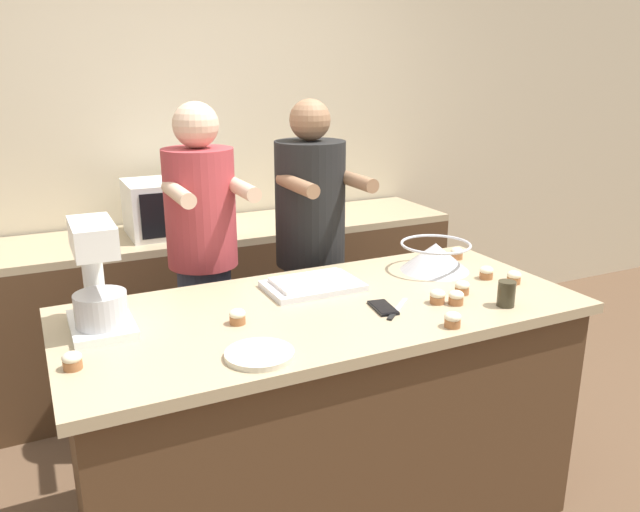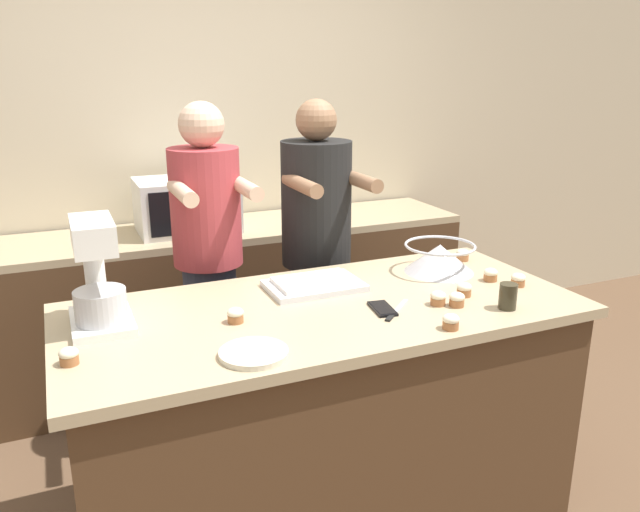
{
  "view_description": "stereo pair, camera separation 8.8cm",
  "coord_description": "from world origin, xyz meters",
  "px_view_note": "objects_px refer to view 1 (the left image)",
  "views": [
    {
      "loc": [
        -0.95,
        -1.93,
        1.78
      ],
      "look_at": [
        0.0,
        0.04,
        1.11
      ],
      "focal_mm": 35.0,
      "sensor_mm": 36.0,
      "label": 1
    },
    {
      "loc": [
        -0.87,
        -1.96,
        1.78
      ],
      "look_at": [
        0.0,
        0.04,
        1.11
      ],
      "focal_mm": 35.0,
      "sensor_mm": 36.0,
      "label": 2
    }
  ],
  "objects_px": {
    "microwave_oven": "(177,206)",
    "cupcake_8": "(462,287)",
    "small_plate": "(260,354)",
    "cupcake_0": "(437,296)",
    "mixing_bowl": "(435,256)",
    "cupcake_6": "(486,272)",
    "person_left": "(204,276)",
    "person_right": "(311,262)",
    "cupcake_5": "(72,360)",
    "cupcake_7": "(514,277)",
    "drinking_glass": "(506,294)",
    "cupcake_2": "(457,253)",
    "baking_tray": "(313,284)",
    "stand_mixer": "(97,283)",
    "knife": "(397,310)",
    "cupcake_4": "(453,319)",
    "cell_phone": "(383,308)",
    "cupcake_1": "(456,297)",
    "cupcake_3": "(237,316)"
  },
  "relations": [
    {
      "from": "cupcake_7",
      "to": "person_left",
      "type": "bearing_deg",
      "value": 142.18
    },
    {
      "from": "stand_mixer",
      "to": "cupcake_6",
      "type": "xyz_separation_m",
      "value": [
        1.51,
        -0.15,
        -0.14
      ]
    },
    {
      "from": "stand_mixer",
      "to": "cell_phone",
      "type": "relative_size",
      "value": 2.45
    },
    {
      "from": "cupcake_6",
      "to": "drinking_glass",
      "type": "bearing_deg",
      "value": -117.12
    },
    {
      "from": "knife",
      "to": "cupcake_5",
      "type": "bearing_deg",
      "value": 178.4
    },
    {
      "from": "baking_tray",
      "to": "person_right",
      "type": "bearing_deg",
      "value": 65.83
    },
    {
      "from": "small_plate",
      "to": "mixing_bowl",
      "type": "bearing_deg",
      "value": 25.36
    },
    {
      "from": "person_right",
      "to": "cell_phone",
      "type": "bearing_deg",
      "value": -96.68
    },
    {
      "from": "small_plate",
      "to": "person_right",
      "type": "bearing_deg",
      "value": 57.52
    },
    {
      "from": "stand_mixer",
      "to": "mixing_bowl",
      "type": "height_order",
      "value": "stand_mixer"
    },
    {
      "from": "cupcake_1",
      "to": "cupcake_3",
      "type": "height_order",
      "value": "same"
    },
    {
      "from": "drinking_glass",
      "to": "cupcake_4",
      "type": "xyz_separation_m",
      "value": [
        -0.3,
        -0.07,
        -0.02
      ]
    },
    {
      "from": "mixing_bowl",
      "to": "cupcake_4",
      "type": "distance_m",
      "value": 0.62
    },
    {
      "from": "stand_mixer",
      "to": "cupcake_8",
      "type": "height_order",
      "value": "stand_mixer"
    },
    {
      "from": "cupcake_0",
      "to": "cupcake_2",
      "type": "height_order",
      "value": "same"
    },
    {
      "from": "person_right",
      "to": "cupcake_3",
      "type": "relative_size",
      "value": 28.57
    },
    {
      "from": "cell_phone",
      "to": "cupcake_0",
      "type": "height_order",
      "value": "cupcake_0"
    },
    {
      "from": "knife",
      "to": "cupcake_4",
      "type": "height_order",
      "value": "cupcake_4"
    },
    {
      "from": "mixing_bowl",
      "to": "baking_tray",
      "type": "bearing_deg",
      "value": 178.43
    },
    {
      "from": "knife",
      "to": "baking_tray",
      "type": "bearing_deg",
      "value": 116.28
    },
    {
      "from": "small_plate",
      "to": "cupcake_0",
      "type": "bearing_deg",
      "value": 10.13
    },
    {
      "from": "person_right",
      "to": "mixing_bowl",
      "type": "bearing_deg",
      "value": -57.84
    },
    {
      "from": "mixing_bowl",
      "to": "cupcake_6",
      "type": "distance_m",
      "value": 0.23
    },
    {
      "from": "cupcake_3",
      "to": "cupcake_5",
      "type": "bearing_deg",
      "value": -168.52
    },
    {
      "from": "cupcake_5",
      "to": "cupcake_6",
      "type": "height_order",
      "value": "same"
    },
    {
      "from": "mixing_bowl",
      "to": "cupcake_8",
      "type": "height_order",
      "value": "mixing_bowl"
    },
    {
      "from": "person_left",
      "to": "cupcake_6",
      "type": "bearing_deg",
      "value": -36.0
    },
    {
      "from": "drinking_glass",
      "to": "cupcake_2",
      "type": "distance_m",
      "value": 0.59
    },
    {
      "from": "cupcake_3",
      "to": "knife",
      "type": "bearing_deg",
      "value": -14.22
    },
    {
      "from": "stand_mixer",
      "to": "small_plate",
      "type": "relative_size",
      "value": 1.75
    },
    {
      "from": "cupcake_5",
      "to": "cupcake_4",
      "type": "bearing_deg",
      "value": -11.09
    },
    {
      "from": "cupcake_7",
      "to": "cupcake_8",
      "type": "distance_m",
      "value": 0.27
    },
    {
      "from": "person_right",
      "to": "microwave_oven",
      "type": "xyz_separation_m",
      "value": [
        -0.48,
        0.7,
        0.19
      ]
    },
    {
      "from": "person_left",
      "to": "small_plate",
      "type": "bearing_deg",
      "value": -96.11
    },
    {
      "from": "person_left",
      "to": "cell_phone",
      "type": "bearing_deg",
      "value": -62.42
    },
    {
      "from": "cupcake_2",
      "to": "cupcake_5",
      "type": "distance_m",
      "value": 1.73
    },
    {
      "from": "microwave_oven",
      "to": "cupcake_8",
      "type": "bearing_deg",
      "value": -64.18
    },
    {
      "from": "cupcake_0",
      "to": "cupcake_1",
      "type": "height_order",
      "value": "same"
    },
    {
      "from": "microwave_oven",
      "to": "cupcake_8",
      "type": "relative_size",
      "value": 9.28
    },
    {
      "from": "drinking_glass",
      "to": "knife",
      "type": "xyz_separation_m",
      "value": [
        -0.39,
        0.13,
        -0.04
      ]
    },
    {
      "from": "drinking_glass",
      "to": "cupcake_8",
      "type": "bearing_deg",
      "value": 111.18
    },
    {
      "from": "person_left",
      "to": "cupcake_5",
      "type": "height_order",
      "value": "person_left"
    },
    {
      "from": "cupcake_1",
      "to": "cupcake_2",
      "type": "distance_m",
      "value": 0.58
    },
    {
      "from": "cell_phone",
      "to": "cupcake_8",
      "type": "relative_size",
      "value": 2.66
    },
    {
      "from": "small_plate",
      "to": "cupcake_7",
      "type": "bearing_deg",
      "value": 8.86
    },
    {
      "from": "cupcake_5",
      "to": "person_right",
      "type": "bearing_deg",
      "value": 36.0
    },
    {
      "from": "drinking_glass",
      "to": "cupcake_3",
      "type": "height_order",
      "value": "drinking_glass"
    },
    {
      "from": "person_right",
      "to": "baking_tray",
      "type": "xyz_separation_m",
      "value": [
        -0.24,
        -0.53,
        0.09
      ]
    },
    {
      "from": "stand_mixer",
      "to": "cupcake_7",
      "type": "xyz_separation_m",
      "value": [
        1.57,
        -0.25,
        -0.14
      ]
    },
    {
      "from": "cupcake_4",
      "to": "drinking_glass",
      "type": "bearing_deg",
      "value": 13.71
    }
  ]
}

